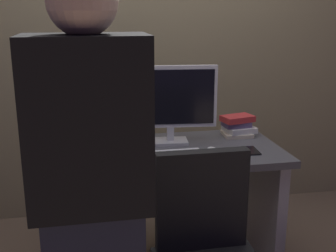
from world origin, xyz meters
TOP-DOWN VIEW (x-y plane):
  - wall_back at (0.00, 0.86)m, footprint 6.40×0.10m
  - desk at (0.00, 0.00)m, footprint 1.30×0.66m
  - person_at_desk at (-0.42, -0.88)m, footprint 0.40×0.24m
  - monitor at (0.05, 0.12)m, footprint 0.54×0.16m
  - keyboard at (-0.04, -0.13)m, footprint 0.43×0.14m
  - mouse at (0.23, -0.12)m, footprint 0.06×0.10m
  - cup_near_keyboard at (-0.43, -0.13)m, footprint 0.08×0.08m
  - cup_by_monitor at (-0.51, 0.09)m, footprint 0.07×0.07m
  - book_stack at (0.49, 0.19)m, footprint 0.22×0.18m
  - cell_phone at (0.46, -0.12)m, footprint 0.08×0.15m

SIDE VIEW (x-z plane):
  - desk at x=0.00m, z-range 0.13..0.88m
  - cell_phone at x=0.46m, z-range 0.74..0.75m
  - keyboard at x=-0.04m, z-range 0.74..0.76m
  - mouse at x=0.23m, z-range 0.74..0.78m
  - cup_by_monitor at x=-0.51m, z-range 0.74..0.83m
  - cup_near_keyboard at x=-0.43m, z-range 0.74..0.83m
  - book_stack at x=0.49m, z-range 0.74..0.87m
  - person_at_desk at x=-0.42m, z-range 0.02..1.66m
  - monitor at x=0.05m, z-range 0.77..1.23m
  - wall_back at x=0.00m, z-range 0.00..3.00m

